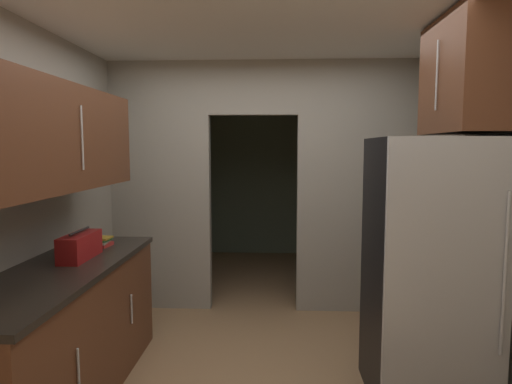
% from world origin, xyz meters
% --- Properties ---
extents(kitchen_overhead_slab, '(3.51, 7.33, 0.06)m').
position_xyz_m(kitchen_overhead_slab, '(0.00, 0.50, 2.58)').
color(kitchen_overhead_slab, silver).
extents(kitchen_partition, '(3.11, 0.12, 2.55)m').
position_xyz_m(kitchen_partition, '(0.03, 1.66, 1.36)').
color(kitchen_partition, '#9E998C').
rests_on(kitchen_partition, ground).
extents(adjoining_room_shell, '(3.11, 2.55, 2.55)m').
position_xyz_m(adjoining_room_shell, '(0.00, 3.39, 1.28)').
color(adjoining_room_shell, slate).
rests_on(adjoining_room_shell, ground).
extents(refrigerator, '(0.74, 0.74, 1.75)m').
position_xyz_m(refrigerator, '(1.15, 0.06, 0.87)').
color(refrigerator, black).
rests_on(refrigerator, ground).
extents(lower_cabinet_run, '(0.63, 2.01, 0.92)m').
position_xyz_m(lower_cabinet_run, '(-1.24, -0.14, 0.46)').
color(lower_cabinet_run, brown).
rests_on(lower_cabinet_run, ground).
extents(upper_cabinet_counterside, '(0.36, 1.81, 0.66)m').
position_xyz_m(upper_cabinet_counterside, '(-1.24, -0.14, 1.74)').
color(upper_cabinet_counterside, brown).
extents(upper_cabinet_fridgeside, '(0.36, 0.81, 0.75)m').
position_xyz_m(upper_cabinet_fridgeside, '(1.38, 0.16, 2.16)').
color(upper_cabinet_fridgeside, brown).
extents(boombox, '(0.16, 0.41, 0.20)m').
position_xyz_m(boombox, '(-1.21, 0.10, 1.00)').
color(boombox, maroon).
rests_on(boombox, lower_cabinet_run).
extents(book_stack, '(0.14, 0.18, 0.07)m').
position_xyz_m(book_stack, '(-1.21, 0.48, 0.95)').
color(book_stack, red).
rests_on(book_stack, lower_cabinet_run).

